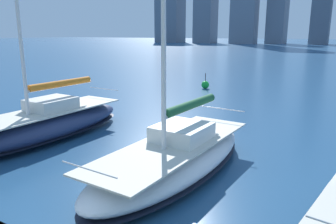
% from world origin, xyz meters
% --- Properties ---
extents(sailboat_forest, '(3.43, 8.93, 9.48)m').
position_xyz_m(sailboat_forest, '(-0.52, -6.98, 0.64)').
color(sailboat_forest, white).
rests_on(sailboat_forest, ground).
extents(sailboat_orange, '(3.22, 9.52, 12.71)m').
position_xyz_m(sailboat_orange, '(6.76, -7.38, 0.75)').
color(sailboat_orange, navy).
rests_on(sailboat_orange, ground).
extents(channel_buoy, '(0.70, 0.70, 1.40)m').
position_xyz_m(channel_buoy, '(5.92, -24.57, 0.36)').
color(channel_buoy, green).
rests_on(channel_buoy, ground).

